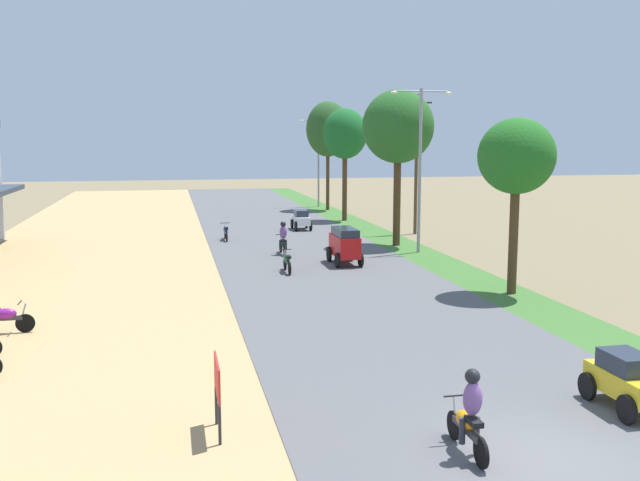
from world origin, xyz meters
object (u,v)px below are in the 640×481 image
at_px(street_signboard, 217,383).
at_px(median_tree_second, 398,127).
at_px(streetlamp_near, 420,159).
at_px(motorbike_ahead_second, 287,261).
at_px(motorbike_ahead_third, 283,239).
at_px(streetlamp_mid, 319,156).
at_px(car_hatchback_white, 301,219).
at_px(parked_motorbike_third, 4,317).
at_px(median_tree_third, 345,134).
at_px(car_van_red, 345,244).
at_px(median_tree_nearest, 517,158).
at_px(motorbike_foreground_rider, 469,414).
at_px(motorbike_ahead_fourth, 226,231).
at_px(car_hatchback_yellow, 626,379).
at_px(utility_pole_near, 416,162).
at_px(median_tree_fourth, 328,129).

xyz_separation_m(street_signboard, median_tree_second, (11.12, 23.06, 5.25)).
bearing_deg(streetlamp_near, street_signboard, -119.17).
xyz_separation_m(motorbike_ahead_second, motorbike_ahead_third, (0.57, 4.75, 0.28)).
bearing_deg(streetlamp_mid, car_hatchback_white, -105.84).
relative_size(parked_motorbike_third, streetlamp_near, 0.22).
relative_size(median_tree_third, streetlamp_near, 0.95).
bearing_deg(car_van_red, streetlamp_near, 30.54).
xyz_separation_m(streetlamp_mid, car_hatchback_white, (-4.22, -14.87, -3.59)).
bearing_deg(streetlamp_mid, median_tree_nearest, -89.77).
height_order(streetlamp_near, motorbike_foreground_rider, streetlamp_near).
height_order(parked_motorbike_third, motorbike_foreground_rider, motorbike_foreground_rider).
bearing_deg(streetlamp_mid, car_van_red, -99.32).
distance_m(street_signboard, motorbike_ahead_second, 16.98).
distance_m(median_tree_second, streetlamp_near, 3.00).
bearing_deg(median_tree_second, median_tree_third, 89.71).
bearing_deg(median_tree_third, motorbike_foreground_rider, -100.39).
height_order(motorbike_ahead_second, motorbike_ahead_third, motorbike_ahead_third).
relative_size(median_tree_nearest, car_van_red, 2.70).
distance_m(parked_motorbike_third, car_van_red, 15.71).
bearing_deg(motorbike_ahead_second, car_van_red, 26.04).
xyz_separation_m(streetlamp_near, car_hatchback_white, (-4.22, 9.95, -4.00)).
height_order(streetlamp_mid, motorbike_ahead_fourth, streetlamp_mid).
relative_size(streetlamp_near, car_hatchback_yellow, 4.08).
bearing_deg(street_signboard, median_tree_second, 64.26).
xyz_separation_m(streetlamp_near, motorbike_ahead_third, (-6.84, 0.67, -3.90)).
xyz_separation_m(streetlamp_mid, car_hatchback_yellow, (-2.88, -45.91, -3.59)).
height_order(street_signboard, utility_pole_near, utility_pole_near).
distance_m(streetlamp_mid, car_hatchback_white, 15.87).
bearing_deg(motorbike_ahead_second, car_hatchback_white, 77.19).
bearing_deg(streetlamp_near, utility_pole_near, 71.88).
bearing_deg(streetlamp_near, parked_motorbike_third, -145.30).
distance_m(median_tree_second, car_hatchback_white, 10.10).
distance_m(median_tree_nearest, motorbike_ahead_second, 10.54).
bearing_deg(streetlamp_mid, parked_motorbike_third, -115.09).
bearing_deg(median_tree_third, streetlamp_near, -88.82).
xyz_separation_m(motorbike_foreground_rider, motorbike_ahead_second, (-0.34, 18.39, -0.28)).
distance_m(median_tree_fourth, motorbike_ahead_fourth, 19.26).
height_order(median_tree_nearest, utility_pole_near, utility_pole_near).
xyz_separation_m(car_hatchback_yellow, car_hatchback_white, (-1.34, 31.04, 0.00)).
bearing_deg(utility_pole_near, car_hatchback_yellow, -100.47).
bearing_deg(car_hatchback_yellow, car_hatchback_white, 92.47).
relative_size(median_tree_nearest, median_tree_third, 0.83).
distance_m(median_tree_third, utility_pole_near, 7.98).
bearing_deg(motorbike_ahead_third, median_tree_nearest, -56.52).
bearing_deg(utility_pole_near, median_tree_third, 109.61).
distance_m(streetlamp_near, car_van_red, 6.43).
relative_size(parked_motorbike_third, car_van_red, 0.75).
height_order(median_tree_second, utility_pole_near, utility_pole_near).
bearing_deg(street_signboard, motorbike_ahead_third, 77.69).
distance_m(median_tree_second, median_tree_third, 11.95).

